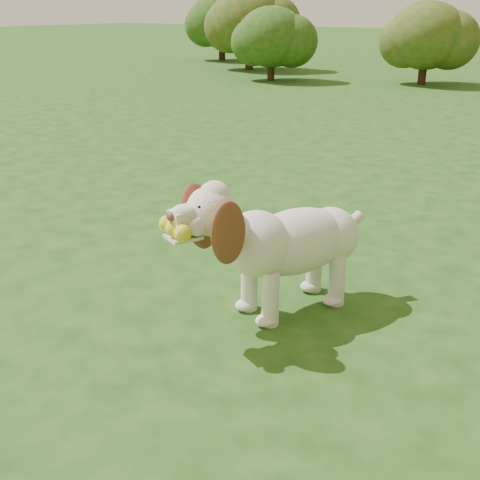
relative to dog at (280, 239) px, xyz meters
The scene contains 6 objects.
ground 0.62m from the dog, 64.28° to the left, with size 80.00×80.00×0.00m, color #1A3F12.
dog is the anchor object (origin of this frame).
shrub_a 10.24m from the dog, 120.95° to the left, with size 1.43×1.43×1.48m.
shrub_e 12.56m from the dog, 123.34° to the left, with size 1.88×1.88×1.94m.
shrub_b 10.20m from the dog, 103.74° to the left, with size 1.52×1.52×1.58m.
shrub_g 15.24m from the dog, 126.16° to the left, with size 1.80×1.80×1.87m.
Camera 1 is at (1.15, -2.85, 1.47)m, focal length 45.00 mm.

